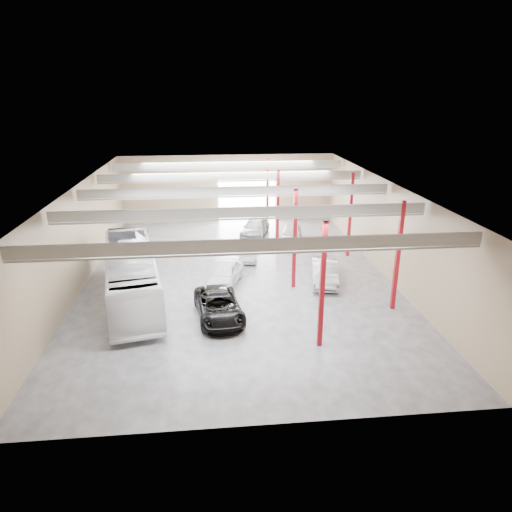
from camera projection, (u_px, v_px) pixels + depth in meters
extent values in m
cube|color=#414146|center=(238.00, 278.00, 33.91)|extent=(22.00, 32.00, 0.01)
cube|color=#A9A9A4|center=(237.00, 185.00, 31.54)|extent=(22.00, 32.00, 0.12)
cube|color=#856B53|center=(228.00, 189.00, 47.70)|extent=(22.00, 0.12, 7.00)
cube|color=#856B53|center=(263.00, 352.00, 17.74)|extent=(22.00, 0.12, 7.00)
cube|color=#856B53|center=(80.00, 238.00, 31.68)|extent=(0.12, 32.00, 7.00)
cube|color=#856B53|center=(385.00, 229.00, 33.77)|extent=(0.12, 32.00, 7.00)
cube|color=white|center=(247.00, 198.00, 48.09)|extent=(6.00, 0.20, 5.00)
cube|color=maroon|center=(322.00, 286.00, 23.72)|extent=(0.25, 0.25, 7.00)
cube|color=maroon|center=(295.00, 240.00, 31.21)|extent=(0.25, 0.25, 7.00)
cube|color=maroon|center=(278.00, 211.00, 38.70)|extent=(0.25, 0.25, 7.00)
cube|color=maroon|center=(267.00, 194.00, 45.25)|extent=(0.25, 0.25, 7.00)
cube|color=maroon|center=(398.00, 257.00, 28.01)|extent=(0.25, 0.25, 7.00)
cube|color=maroon|center=(350.00, 215.00, 37.37)|extent=(0.25, 0.25, 7.00)
cube|color=#A6A6A2|center=(253.00, 245.00, 20.45)|extent=(21.60, 0.15, 0.60)
cube|color=#A6A6A2|center=(253.00, 254.00, 20.59)|extent=(21.60, 0.10, 0.10)
cube|color=#A6A6A2|center=(243.00, 212.00, 26.07)|extent=(21.60, 0.15, 0.60)
cube|color=#A6A6A2|center=(243.00, 219.00, 26.21)|extent=(21.60, 0.10, 0.10)
cube|color=#A6A6A2|center=(237.00, 191.00, 31.69)|extent=(21.60, 0.15, 0.60)
cube|color=#A6A6A2|center=(237.00, 197.00, 31.82)|extent=(21.60, 0.10, 0.10)
cube|color=#A6A6A2|center=(232.00, 176.00, 37.30)|extent=(21.60, 0.15, 0.60)
cube|color=#A6A6A2|center=(232.00, 181.00, 37.44)|extent=(21.60, 0.10, 0.10)
cube|color=#A6A6A2|center=(229.00, 165.00, 42.92)|extent=(21.60, 0.15, 0.60)
cube|color=#A6A6A2|center=(229.00, 169.00, 43.06)|extent=(21.60, 0.10, 0.10)
imported|color=white|center=(131.00, 274.00, 29.82)|extent=(5.47, 13.20, 3.58)
imported|color=black|center=(219.00, 306.00, 27.66)|extent=(3.29, 5.90, 1.56)
imported|color=white|center=(225.00, 274.00, 32.58)|extent=(3.28, 5.02, 1.59)
imported|color=#B2B2B7|center=(248.00, 251.00, 37.69)|extent=(1.87, 4.18, 1.33)
imported|color=gray|center=(255.00, 228.00, 43.64)|extent=(3.64, 5.86, 1.59)
imported|color=#A8A7AC|center=(324.00, 271.00, 32.92)|extent=(2.61, 5.25, 1.66)
imported|color=silver|center=(292.00, 234.00, 41.96)|extent=(2.72, 4.73, 1.51)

